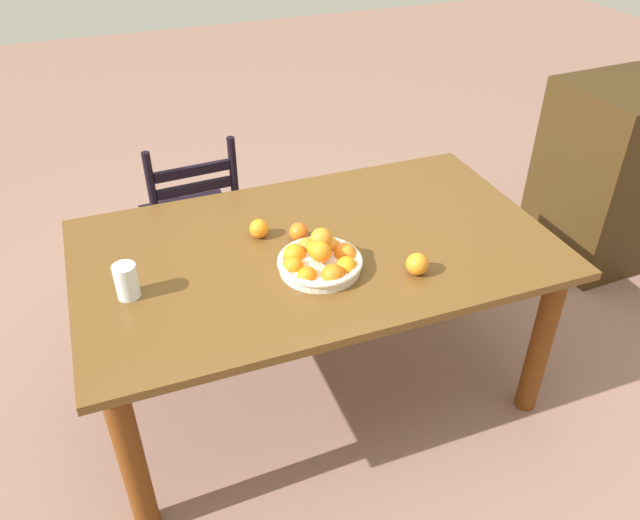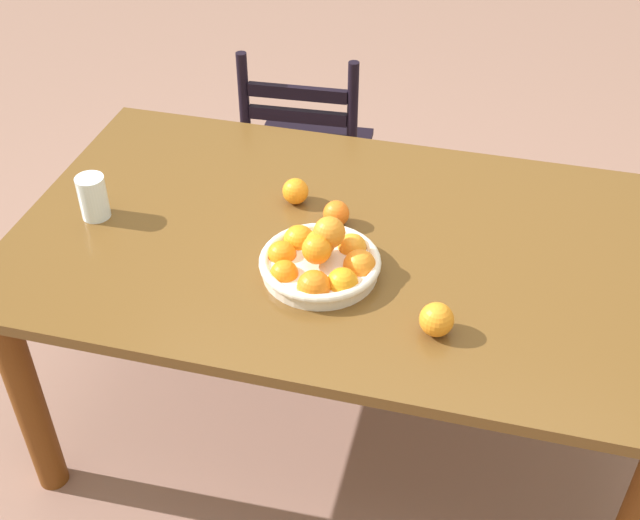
{
  "view_description": "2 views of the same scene",
  "coord_description": "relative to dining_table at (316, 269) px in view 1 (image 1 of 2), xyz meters",
  "views": [
    {
      "loc": [
        -0.67,
        -1.83,
        2.04
      ],
      "look_at": [
        -0.04,
        -0.15,
        0.78
      ],
      "focal_mm": 35.2,
      "sensor_mm": 36.0,
      "label": 1
    },
    {
      "loc": [
        0.34,
        -1.64,
        2.02
      ],
      "look_at": [
        -0.04,
        -0.15,
        0.78
      ],
      "focal_mm": 45.23,
      "sensor_mm": 36.0,
      "label": 2
    }
  ],
  "objects": [
    {
      "name": "fruit_bowl",
      "position": [
        -0.04,
        -0.15,
        0.15
      ],
      "size": [
        0.3,
        0.3,
        0.15
      ],
      "color": "silver",
      "rests_on": "dining_table"
    },
    {
      "name": "chair_near_window",
      "position": [
        -0.33,
        0.81,
        -0.18
      ],
      "size": [
        0.45,
        0.45,
        0.91
      ],
      "rotation": [
        0.0,
        0.0,
        3.2
      ],
      "color": "black",
      "rests_on": "ground"
    },
    {
      "name": "cabinet",
      "position": [
        1.84,
        0.42,
        -0.14
      ],
      "size": [
        0.64,
        0.61,
        0.98
      ],
      "primitive_type": "cube",
      "rotation": [
        0.0,
        0.0,
        0.05
      ],
      "color": "#382610",
      "rests_on": "ground"
    },
    {
      "name": "orange_loose_1",
      "position": [
        -0.05,
        0.06,
        0.15
      ],
      "size": [
        0.07,
        0.07,
        0.07
      ],
      "primitive_type": "sphere",
      "color": "orange",
      "rests_on": "dining_table"
    },
    {
      "name": "ground_plane",
      "position": [
        0.0,
        0.0,
        -0.63
      ],
      "size": [
        12.0,
        12.0,
        0.0
      ],
      "primitive_type": "plane",
      "color": "#90685B"
    },
    {
      "name": "orange_loose_0",
      "position": [
        -0.18,
        0.13,
        0.15
      ],
      "size": [
        0.07,
        0.07,
        0.07
      ],
      "primitive_type": "sphere",
      "color": "orange",
      "rests_on": "dining_table"
    },
    {
      "name": "orange_loose_2",
      "position": [
        0.27,
        -0.29,
        0.15
      ],
      "size": [
        0.08,
        0.08,
        0.08
      ],
      "primitive_type": "sphere",
      "color": "orange",
      "rests_on": "dining_table"
    },
    {
      "name": "dining_table",
      "position": [
        0.0,
        0.0,
        0.0
      ],
      "size": [
        1.76,
        1.04,
        0.74
      ],
      "color": "brown",
      "rests_on": "ground"
    },
    {
      "name": "drinking_glass",
      "position": [
        -0.69,
        -0.07,
        0.17
      ],
      "size": [
        0.08,
        0.08,
        0.12
      ],
      "primitive_type": "cylinder",
      "color": "silver",
      "rests_on": "dining_table"
    }
  ]
}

